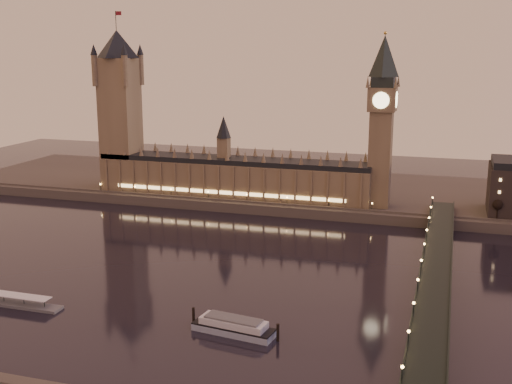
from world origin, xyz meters
TOP-DOWN VIEW (x-y plane):
  - ground at (0.00, 0.00)m, footprint 700.00×700.00m
  - far_embankment at (30.00, 165.00)m, footprint 560.00×130.00m
  - palace_of_westminster at (-40.12, 120.99)m, footprint 180.00×26.62m
  - victoria_tower at (-120.00, 121.00)m, footprint 31.68×31.68m
  - big_ben at (53.99, 120.99)m, footprint 17.68×17.68m
  - westminster_bridge at (91.61, 0.00)m, footprint 13.20×260.00m
  - bare_tree_0 at (120.33, 109.00)m, footprint 5.63×5.63m
  - moored_barge at (24.07, -61.99)m, footprint 34.93×12.54m
  - pontoon_pier at (-67.83, -63.64)m, footprint 39.97×6.66m

SIDE VIEW (x-z plane):
  - ground at x=0.00m, z-range 0.00..0.00m
  - pontoon_pier at x=-67.83m, z-range -4.18..6.48m
  - moored_barge at x=24.07m, z-range -0.50..5.96m
  - far_embankment at x=30.00m, z-range 0.00..6.00m
  - westminster_bridge at x=91.61m, z-range -2.13..13.17m
  - bare_tree_0 at x=120.33m, z-range 8.81..20.25m
  - palace_of_westminster at x=-40.12m, z-range -4.29..47.71m
  - big_ben at x=53.99m, z-range 11.95..115.95m
  - victoria_tower at x=-120.00m, z-range 6.79..124.79m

